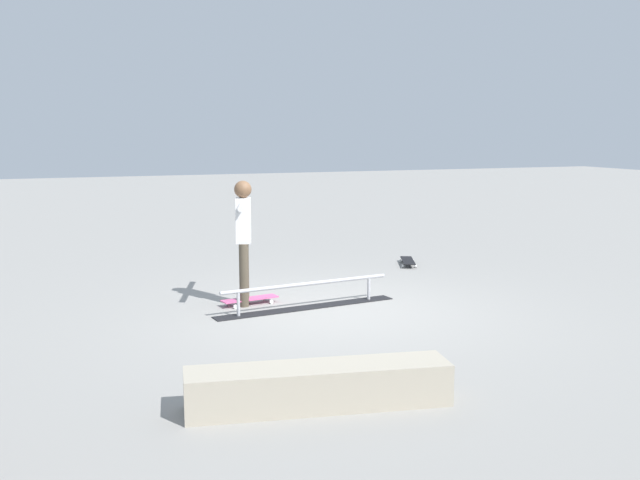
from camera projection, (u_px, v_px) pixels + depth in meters
ground_plane at (336, 311)px, 9.72m from camera, size 60.00×60.00×0.00m
grind_rail at (307, 297)px, 9.86m from camera, size 2.64×0.56×0.36m
skate_ledge at (319, 386)px, 6.34m from camera, size 2.35×0.85×0.37m
skater_main at (244, 233)px, 9.91m from camera, size 0.49×1.33×1.71m
skateboard_main at (250, 299)px, 10.08m from camera, size 0.82×0.36×0.09m
loose_skateboard_black at (408, 261)px, 13.02m from camera, size 0.49×0.82×0.09m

